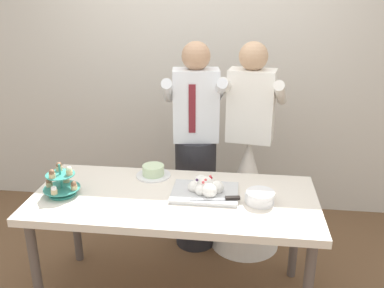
# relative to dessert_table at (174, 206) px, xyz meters

# --- Properties ---
(rear_wall) EXTENTS (5.20, 0.10, 2.90)m
(rear_wall) POSITION_rel_dessert_table_xyz_m (0.00, 1.42, 0.75)
(rear_wall) COLOR beige
(rear_wall) RESTS_ON ground_plane
(dessert_table) EXTENTS (1.80, 0.80, 0.78)m
(dessert_table) POSITION_rel_dessert_table_xyz_m (0.00, 0.00, 0.00)
(dessert_table) COLOR silver
(dessert_table) RESTS_ON ground_plane
(cupcake_stand) EXTENTS (0.23, 0.23, 0.21)m
(cupcake_stand) POSITION_rel_dessert_table_xyz_m (-0.71, -0.07, 0.15)
(cupcake_stand) COLOR teal
(cupcake_stand) RESTS_ON dessert_table
(main_cake_tray) EXTENTS (0.43, 0.31, 0.12)m
(main_cake_tray) POSITION_rel_dessert_table_xyz_m (0.20, 0.04, 0.12)
(main_cake_tray) COLOR silver
(main_cake_tray) RESTS_ON dessert_table
(plate_stack) EXTENTS (0.18, 0.18, 0.08)m
(plate_stack) POSITION_rel_dessert_table_xyz_m (0.53, -0.03, 0.11)
(plate_stack) COLOR white
(plate_stack) RESTS_ON dessert_table
(round_cake) EXTENTS (0.24, 0.24, 0.08)m
(round_cake) POSITION_rel_dessert_table_xyz_m (-0.19, 0.28, 0.11)
(round_cake) COLOR white
(round_cake) RESTS_ON dessert_table
(person_groom) EXTENTS (0.52, 0.55, 1.66)m
(person_groom) POSITION_rel_dessert_table_xyz_m (0.06, 0.67, 0.05)
(person_groom) COLOR #232328
(person_groom) RESTS_ON ground_plane
(person_bride) EXTENTS (0.56, 0.56, 1.66)m
(person_bride) POSITION_rel_dessert_table_xyz_m (0.47, 0.70, -0.12)
(person_bride) COLOR white
(person_bride) RESTS_ON ground_plane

